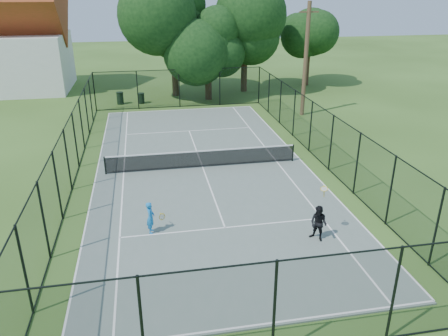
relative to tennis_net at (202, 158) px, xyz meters
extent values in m
plane|color=#304C1A|center=(0.00, 0.00, -0.58)|extent=(120.00, 120.00, 0.00)
cube|color=slate|center=(0.00, 0.00, -0.55)|extent=(11.00, 24.00, 0.06)
cylinder|color=black|center=(-5.00, 0.00, -0.04)|extent=(0.08, 0.08, 0.95)
cylinder|color=black|center=(5.00, 0.00, -0.04)|extent=(0.08, 0.08, 0.95)
cube|color=black|center=(0.00, 0.00, -0.04)|extent=(10.00, 0.03, 0.88)
cube|color=white|center=(0.00, 0.00, 0.40)|extent=(10.00, 0.05, 0.06)
cylinder|color=#332114|center=(0.00, 17.09, 1.59)|extent=(0.56, 0.56, 4.34)
sphere|color=black|center=(0.00, 17.09, 5.72)|extent=(7.83, 7.83, 7.83)
cylinder|color=#332114|center=(2.64, 15.12, 0.95)|extent=(0.56, 0.56, 3.06)
sphere|color=black|center=(2.64, 15.12, 3.86)|extent=(5.49, 5.49, 5.49)
cylinder|color=#332114|center=(6.31, 17.63, 1.44)|extent=(0.56, 0.56, 4.04)
sphere|color=black|center=(6.31, 17.63, 5.07)|extent=(6.42, 6.42, 6.42)
cylinder|color=#332114|center=(12.90, 19.27, 0.79)|extent=(0.56, 0.56, 2.74)
sphere|color=black|center=(12.90, 19.27, 3.36)|extent=(4.79, 4.79, 4.79)
cylinder|color=black|center=(-4.72, 14.79, -0.10)|extent=(0.54, 0.54, 0.95)
cylinder|color=black|center=(-4.72, 14.79, 0.39)|extent=(0.58, 0.58, 0.05)
cylinder|color=black|center=(-3.04, 14.73, -0.17)|extent=(0.54, 0.54, 0.81)
cylinder|color=black|center=(-3.04, 14.73, 0.25)|extent=(0.58, 0.58, 0.05)
cylinder|color=#4C3823|center=(8.82, 9.00, 3.44)|extent=(0.30, 0.30, 8.04)
cube|color=#4C3823|center=(8.82, 9.00, 6.74)|extent=(1.40, 0.10, 0.10)
imported|color=#1677C2|center=(-2.89, -6.19, 0.13)|extent=(0.37, 0.51, 1.29)
torus|color=gold|center=(-2.44, -6.04, 0.03)|extent=(0.27, 0.18, 0.29)
cylinder|color=silver|center=(-2.44, -6.04, 0.03)|extent=(0.23, 0.15, 0.25)
imported|color=black|center=(3.28, -7.91, 0.18)|extent=(0.85, 0.86, 1.40)
torus|color=gold|center=(3.53, -7.56, 1.43)|extent=(0.30, 0.28, 0.14)
cylinder|color=silver|center=(3.53, -7.56, 1.43)|extent=(0.26, 0.24, 0.11)
sphere|color=#CCE526|center=(3.62, -7.33, 1.42)|extent=(0.07, 0.07, 0.07)
camera|label=1|loc=(-2.82, -21.27, 8.39)|focal=35.00mm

